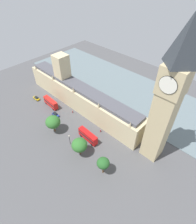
{
  "coord_description": "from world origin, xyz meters",
  "views": [
    {
      "loc": [
        47.74,
        60.23,
        64.72
      ],
      "look_at": [
        1.0,
        15.72,
        7.26
      ],
      "focal_mm": 28.6,
      "sensor_mm": 36.0,
      "label": 1
    }
  ],
  "objects_px": {
    "clock_tower": "(168,99)",
    "car_yellow_cab_opposite_hall": "(36,98)",
    "car_blue_midblock": "(56,115)",
    "double_decker_bus_leading": "(51,102)",
    "double_decker_bus_near_tower": "(88,136)",
    "pedestrian_corner": "(101,131)",
    "street_lamp_kerbside": "(69,138)",
    "parliament_building": "(79,95)",
    "plane_tree_by_river_gate": "(103,163)",
    "pedestrian_far_end": "(73,112)",
    "plane_tree_under_trees": "(79,145)",
    "plane_tree_trailing": "(53,122)"
  },
  "relations": [
    {
      "from": "double_decker_bus_near_tower",
      "to": "plane_tree_under_trees",
      "type": "xyz_separation_m",
      "value": [
        7.82,
        3.24,
        3.45
      ]
    },
    {
      "from": "car_blue_midblock",
      "to": "double_decker_bus_leading",
      "type": "bearing_deg",
      "value": -111.65
    },
    {
      "from": "street_lamp_kerbside",
      "to": "double_decker_bus_leading",
      "type": "bearing_deg",
      "value": -109.27
    },
    {
      "from": "pedestrian_far_end",
      "to": "plane_tree_trailing",
      "type": "xyz_separation_m",
      "value": [
        14.66,
        4.1,
        5.52
      ]
    },
    {
      "from": "clock_tower",
      "to": "car_yellow_cab_opposite_hall",
      "type": "distance_m",
      "value": 75.69
    },
    {
      "from": "double_decker_bus_near_tower",
      "to": "plane_tree_trailing",
      "type": "xyz_separation_m",
      "value": [
        7.45,
        -15.54,
        3.57
      ]
    },
    {
      "from": "clock_tower",
      "to": "double_decker_bus_leading",
      "type": "relative_size",
      "value": 5.32
    },
    {
      "from": "pedestrian_far_end",
      "to": "plane_tree_under_trees",
      "type": "bearing_deg",
      "value": 18.91
    },
    {
      "from": "clock_tower",
      "to": "car_yellow_cab_opposite_hall",
      "type": "height_order",
      "value": "clock_tower"
    },
    {
      "from": "pedestrian_far_end",
      "to": "pedestrian_corner",
      "type": "xyz_separation_m",
      "value": [
        -0.23,
        20.54,
        0.07
      ]
    },
    {
      "from": "pedestrian_corner",
      "to": "street_lamp_kerbside",
      "type": "bearing_deg",
      "value": -34.95
    },
    {
      "from": "clock_tower",
      "to": "car_yellow_cab_opposite_hall",
      "type": "bearing_deg",
      "value": -78.87
    },
    {
      "from": "clock_tower",
      "to": "pedestrian_far_end",
      "type": "xyz_separation_m",
      "value": [
        6.55,
        -44.43,
        -28.48
      ]
    },
    {
      "from": "plane_tree_under_trees",
      "to": "car_blue_midblock",
      "type": "bearing_deg",
      "value": -104.7
    },
    {
      "from": "clock_tower",
      "to": "plane_tree_trailing",
      "type": "bearing_deg",
      "value": -62.27
    },
    {
      "from": "parliament_building",
      "to": "double_decker_bus_near_tower",
      "type": "distance_m",
      "value": 26.24
    },
    {
      "from": "car_blue_midblock",
      "to": "plane_tree_trailing",
      "type": "bearing_deg",
      "value": 51.06
    },
    {
      "from": "double_decker_bus_near_tower",
      "to": "double_decker_bus_leading",
      "type": "bearing_deg",
      "value": -92.43
    },
    {
      "from": "plane_tree_under_trees",
      "to": "plane_tree_trailing",
      "type": "bearing_deg",
      "value": -91.13
    },
    {
      "from": "parliament_building",
      "to": "plane_tree_by_river_gate",
      "type": "relative_size",
      "value": 9.08
    },
    {
      "from": "plane_tree_trailing",
      "to": "pedestrian_corner",
      "type": "bearing_deg",
      "value": 132.17
    },
    {
      "from": "double_decker_bus_near_tower",
      "to": "street_lamp_kerbside",
      "type": "xyz_separation_m",
      "value": [
        7.41,
        -4.03,
        1.51
      ]
    },
    {
      "from": "clock_tower",
      "to": "pedestrian_far_end",
      "type": "height_order",
      "value": "clock_tower"
    },
    {
      "from": "clock_tower",
      "to": "double_decker_bus_near_tower",
      "type": "relative_size",
      "value": 5.32
    },
    {
      "from": "parliament_building",
      "to": "double_decker_bus_leading",
      "type": "relative_size",
      "value": 7.34
    },
    {
      "from": "pedestrian_corner",
      "to": "street_lamp_kerbside",
      "type": "xyz_separation_m",
      "value": [
        14.85,
        -4.92,
        3.39
      ]
    },
    {
      "from": "car_yellow_cab_opposite_hall",
      "to": "car_blue_midblock",
      "type": "xyz_separation_m",
      "value": [
        0.82,
        19.87,
        -0.0
      ]
    },
    {
      "from": "pedestrian_far_end",
      "to": "double_decker_bus_leading",
      "type": "bearing_deg",
      "value": -108.08
    },
    {
      "from": "pedestrian_corner",
      "to": "double_decker_bus_leading",
      "type": "bearing_deg",
      "value": -98.33
    },
    {
      "from": "clock_tower",
      "to": "double_decker_bus_leading",
      "type": "height_order",
      "value": "clock_tower"
    },
    {
      "from": "pedestrian_corner",
      "to": "clock_tower",
      "type": "bearing_deg",
      "value": 88.18
    },
    {
      "from": "pedestrian_far_end",
      "to": "street_lamp_kerbside",
      "type": "height_order",
      "value": "street_lamp_kerbside"
    },
    {
      "from": "plane_tree_by_river_gate",
      "to": "car_yellow_cab_opposite_hall",
      "type": "bearing_deg",
      "value": -97.32
    },
    {
      "from": "car_blue_midblock",
      "to": "pedestrian_far_end",
      "type": "relative_size",
      "value": 2.97
    },
    {
      "from": "pedestrian_corner",
      "to": "street_lamp_kerbside",
      "type": "height_order",
      "value": "street_lamp_kerbside"
    },
    {
      "from": "plane_tree_by_river_gate",
      "to": "car_blue_midblock",
      "type": "bearing_deg",
      "value": -99.73
    },
    {
      "from": "plane_tree_trailing",
      "to": "plane_tree_under_trees",
      "type": "xyz_separation_m",
      "value": [
        0.37,
        18.78,
        -0.13
      ]
    },
    {
      "from": "parliament_building",
      "to": "car_blue_midblock",
      "type": "bearing_deg",
      "value": -10.27
    },
    {
      "from": "double_decker_bus_near_tower",
      "to": "plane_tree_by_river_gate",
      "type": "relative_size",
      "value": 1.23
    },
    {
      "from": "parliament_building",
      "to": "plane_tree_trailing",
      "type": "relative_size",
      "value": 8.5
    },
    {
      "from": "double_decker_bus_near_tower",
      "to": "pedestrian_corner",
      "type": "xyz_separation_m",
      "value": [
        -7.44,
        0.89,
        -1.88
      ]
    },
    {
      "from": "double_decker_bus_near_tower",
      "to": "plane_tree_by_river_gate",
      "type": "height_order",
      "value": "plane_tree_by_river_gate"
    },
    {
      "from": "parliament_building",
      "to": "double_decker_bus_leading",
      "type": "bearing_deg",
      "value": -43.45
    },
    {
      "from": "parliament_building",
      "to": "pedestrian_corner",
      "type": "distance_m",
      "value": 24.35
    },
    {
      "from": "pedestrian_corner",
      "to": "plane_tree_by_river_gate",
      "type": "xyz_separation_m",
      "value": [
        14.97,
        15.24,
        5.69
      ]
    },
    {
      "from": "parliament_building",
      "to": "double_decker_bus_leading",
      "type": "height_order",
      "value": "parliament_building"
    },
    {
      "from": "clock_tower",
      "to": "street_lamp_kerbside",
      "type": "distance_m",
      "value": 43.64
    },
    {
      "from": "parliament_building",
      "to": "street_lamp_kerbside",
      "type": "relative_size",
      "value": 13.24
    },
    {
      "from": "car_yellow_cab_opposite_hall",
      "to": "pedestrian_corner",
      "type": "distance_m",
      "value": 45.57
    },
    {
      "from": "plane_tree_under_trees",
      "to": "pedestrian_far_end",
      "type": "bearing_deg",
      "value": -123.3
    }
  ]
}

